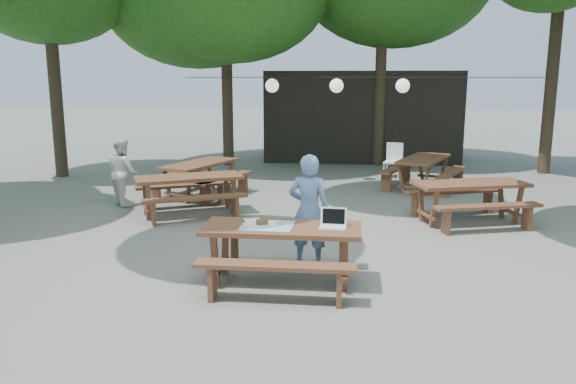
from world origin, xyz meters
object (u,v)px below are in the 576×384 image
Objects in this scene: woman at (309,210)px; plastic_chair at (393,168)px; picnic_table_nw at (189,195)px; main_picnic_table at (282,254)px; second_person at (123,172)px.

plastic_chair is (1.67, 7.37, -0.53)m from woman.
picnic_table_nw is at bearing -116.16° from plastic_chair.
plastic_chair is (1.95, 8.11, -0.13)m from main_picnic_table.
woman is at bearing -173.42° from second_person.
picnic_table_nw is 6.25m from plastic_chair.
main_picnic_table is 1.43× the size of second_person.
woman is 1.75× the size of plastic_chair.
plastic_chair is (4.18, 4.64, -0.13)m from picnic_table_nw.
woman is 1.12× the size of second_person.
second_person is 1.56× the size of plastic_chair.
picnic_table_nw is 1.71× the size of second_person.
second_person is at bearing 131.89° from picnic_table_nw.
woman is (0.29, 0.74, 0.40)m from main_picnic_table.
main_picnic_table is at bearing -87.70° from plastic_chair.
second_person is (-3.81, 4.11, 0.31)m from main_picnic_table.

